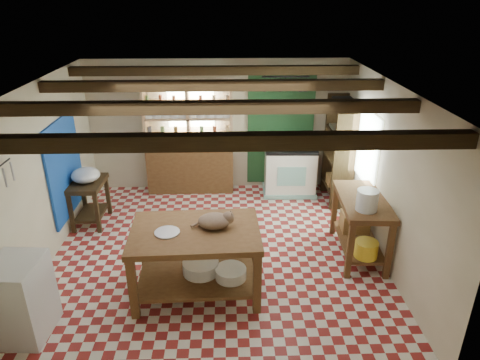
{
  "coord_description": "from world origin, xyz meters",
  "views": [
    {
      "loc": [
        0.18,
        -5.64,
        3.76
      ],
      "look_at": [
        0.38,
        0.3,
        1.11
      ],
      "focal_mm": 32.0,
      "sensor_mm": 36.0,
      "label": 1
    }
  ],
  "objects_px": {
    "cat": "(214,221)",
    "right_counter": "(360,227)",
    "work_table": "(197,261)",
    "prep_table": "(90,202)",
    "stove": "(290,170)",
    "white_cabinet": "(21,299)"
  },
  "relations": [
    {
      "from": "cat",
      "to": "right_counter",
      "type": "bearing_deg",
      "value": 6.92
    },
    {
      "from": "work_table",
      "to": "right_counter",
      "type": "relative_size",
      "value": 1.25
    },
    {
      "from": "prep_table",
      "to": "right_counter",
      "type": "height_order",
      "value": "right_counter"
    },
    {
      "from": "stove",
      "to": "white_cabinet",
      "type": "height_order",
      "value": "white_cabinet"
    },
    {
      "from": "stove",
      "to": "white_cabinet",
      "type": "relative_size",
      "value": 1.01
    },
    {
      "from": "white_cabinet",
      "to": "right_counter",
      "type": "distance_m",
      "value": 4.66
    },
    {
      "from": "white_cabinet",
      "to": "work_table",
      "type": "bearing_deg",
      "value": 24.31
    },
    {
      "from": "right_counter",
      "to": "stove",
      "type": "bearing_deg",
      "value": 112.04
    },
    {
      "from": "work_table",
      "to": "stove",
      "type": "bearing_deg",
      "value": 59.35
    },
    {
      "from": "prep_table",
      "to": "cat",
      "type": "height_order",
      "value": "cat"
    },
    {
      "from": "work_table",
      "to": "right_counter",
      "type": "bearing_deg",
      "value": 16.36
    },
    {
      "from": "work_table",
      "to": "cat",
      "type": "height_order",
      "value": "cat"
    },
    {
      "from": "white_cabinet",
      "to": "prep_table",
      "type": "bearing_deg",
      "value": 93.59
    },
    {
      "from": "stove",
      "to": "prep_table",
      "type": "bearing_deg",
      "value": -161.0
    },
    {
      "from": "white_cabinet",
      "to": "cat",
      "type": "height_order",
      "value": "cat"
    },
    {
      "from": "cat",
      "to": "prep_table",
      "type": "bearing_deg",
      "value": 128.07
    },
    {
      "from": "stove",
      "to": "right_counter",
      "type": "bearing_deg",
      "value": -69.51
    },
    {
      "from": "stove",
      "to": "cat",
      "type": "height_order",
      "value": "cat"
    },
    {
      "from": "prep_table",
      "to": "right_counter",
      "type": "bearing_deg",
      "value": -13.62
    },
    {
      "from": "white_cabinet",
      "to": "stove",
      "type": "bearing_deg",
      "value": 49.96
    },
    {
      "from": "stove",
      "to": "white_cabinet",
      "type": "bearing_deg",
      "value": -132.25
    },
    {
      "from": "work_table",
      "to": "stove",
      "type": "relative_size",
      "value": 1.67
    }
  ]
}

